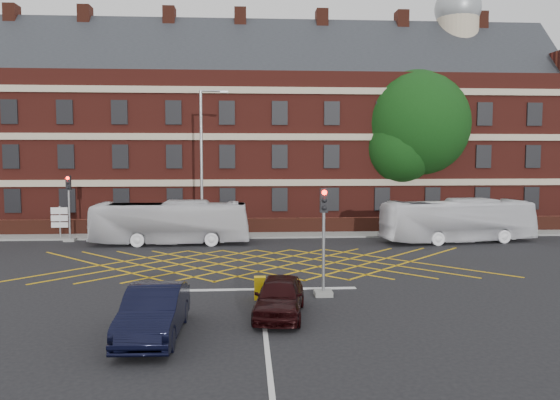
{
  "coord_description": "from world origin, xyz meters",
  "views": [
    {
      "loc": [
        -0.57,
        -25.79,
        5.53
      ],
      "look_at": [
        1.12,
        1.5,
        3.33
      ],
      "focal_mm": 35.0,
      "sensor_mm": 36.0,
      "label": 1
    }
  ],
  "objects": [
    {
      "name": "bus_left",
      "position": [
        -5.31,
        8.56,
        1.37
      ],
      "size": [
        9.83,
        2.31,
        2.74
      ],
      "primitive_type": "imported",
      "rotation": [
        0.0,
        0.0,
        1.57
      ],
      "color": "silver",
      "rests_on": "ground"
    },
    {
      "name": "car_navy",
      "position": [
        -3.42,
        -9.24,
        0.78
      ],
      "size": [
        1.73,
        4.74,
        1.55
      ],
      "primitive_type": "imported",
      "rotation": [
        0.0,
        0.0,
        -0.02
      ],
      "color": "black",
      "rests_on": "ground"
    },
    {
      "name": "centre_line",
      "position": [
        0.0,
        -10.0,
        0.01
      ],
      "size": [
        0.15,
        14.0,
        0.02
      ],
      "primitive_type": "cube",
      "color": "silver",
      "rests_on": "ground"
    },
    {
      "name": "direction_signs",
      "position": [
        -13.02,
        11.2,
        1.38
      ],
      "size": [
        1.1,
        0.16,
        2.2
      ],
      "color": "gray",
      "rests_on": "ground"
    },
    {
      "name": "ground",
      "position": [
        0.0,
        0.0,
        0.0
      ],
      "size": [
        120.0,
        120.0,
        0.0
      ],
      "primitive_type": "plane",
      "color": "black",
      "rests_on": "ground"
    },
    {
      "name": "car_maroon",
      "position": [
        0.56,
        -7.28,
        0.69
      ],
      "size": [
        2.17,
        4.22,
        1.37
      ],
      "primitive_type": "imported",
      "rotation": [
        0.0,
        0.0,
        -0.14
      ],
      "color": "black",
      "rests_on": "ground"
    },
    {
      "name": "street_lamp",
      "position": [
        -3.41,
        9.98,
        3.44
      ],
      "size": [
        2.25,
        1.0,
        9.79
      ],
      "color": "slate",
      "rests_on": "ground"
    },
    {
      "name": "bus_right",
      "position": [
        13.01,
        8.22,
        1.39
      ],
      "size": [
        10.24,
        3.76,
        2.79
      ],
      "primitive_type": "imported",
      "rotation": [
        0.0,
        0.0,
        1.72
      ],
      "color": "silver",
      "rests_on": "ground"
    },
    {
      "name": "far_pavement",
      "position": [
        0.0,
        12.0,
        0.06
      ],
      "size": [
        60.0,
        3.0,
        0.12
      ],
      "primitive_type": "cube",
      "color": "slate",
      "rests_on": "ground"
    },
    {
      "name": "utility_cabinet",
      "position": [
        -0.06,
        -5.04,
        0.44
      ],
      "size": [
        0.44,
        0.38,
        0.88
      ],
      "primitive_type": "cube",
      "color": "#E4B40D",
      "rests_on": "ground"
    },
    {
      "name": "victorian_building",
      "position": [
        0.25,
        22.0,
        7.84
      ],
      "size": [
        51.0,
        12.17,
        20.4
      ],
      "color": "#541C15",
      "rests_on": "ground"
    },
    {
      "name": "box_junction_hatching",
      "position": [
        0.0,
        2.0,
        0.01
      ],
      "size": [
        8.22,
        8.22,
        0.02
      ],
      "primitive_type": "cube",
      "rotation": [
        0.0,
        0.0,
        0.79
      ],
      "color": "#CC990C",
      "rests_on": "ground"
    },
    {
      "name": "stop_line",
      "position": [
        0.0,
        -3.5,
        0.01
      ],
      "size": [
        8.0,
        0.3,
        0.02
      ],
      "primitive_type": "cube",
      "color": "silver",
      "rests_on": "ground"
    },
    {
      "name": "traffic_light_far",
      "position": [
        -12.05,
        10.18,
        1.76
      ],
      "size": [
        0.7,
        0.7,
        4.27
      ],
      "color": "slate",
      "rests_on": "ground"
    },
    {
      "name": "boundary_wall",
      "position": [
        0.0,
        13.0,
        0.55
      ],
      "size": [
        56.0,
        0.5,
        1.1
      ],
      "primitive_type": "cube",
      "color": "#481D13",
      "rests_on": "ground"
    },
    {
      "name": "traffic_light_near",
      "position": [
        2.46,
        -4.66,
        1.76
      ],
      "size": [
        0.7,
        0.7,
        4.27
      ],
      "color": "slate",
      "rests_on": "ground"
    },
    {
      "name": "deciduous_tree",
      "position": [
        13.0,
        17.65,
        7.47
      ],
      "size": [
        8.68,
        8.68,
        12.42
      ],
      "color": "black",
      "rests_on": "ground"
    }
  ]
}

